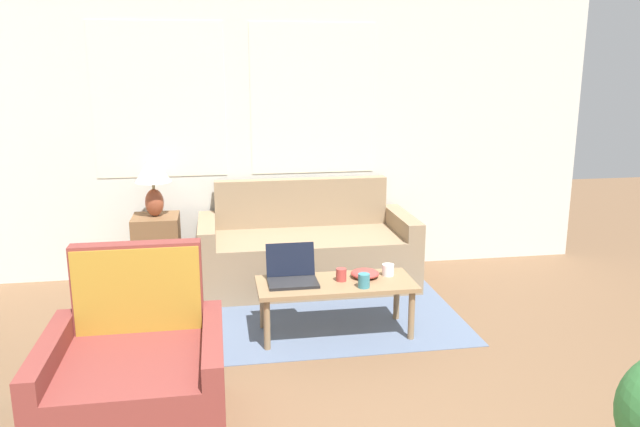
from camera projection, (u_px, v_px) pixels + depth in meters
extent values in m
cube|color=silver|center=(247.00, 129.00, 5.46)|extent=(6.27, 0.05, 2.60)
cube|color=white|center=(159.00, 101.00, 5.26)|extent=(1.10, 0.01, 1.30)
cube|color=white|center=(313.00, 99.00, 5.47)|extent=(1.10, 0.01, 1.30)
cube|color=slate|center=(323.00, 306.00, 4.88)|extent=(1.96, 1.78, 0.01)
cube|color=#937A5B|center=(307.00, 260.00, 5.31)|extent=(1.53, 0.81, 0.44)
cube|color=#937A5B|center=(302.00, 226.00, 5.59)|extent=(1.53, 0.12, 0.87)
cube|color=#937A5B|center=(208.00, 257.00, 5.16)|extent=(0.14, 0.81, 0.59)
cube|color=#937A5B|center=(402.00, 247.00, 5.43)|extent=(0.14, 0.81, 0.59)
cube|color=brown|center=(136.00, 396.00, 3.15)|extent=(0.69, 0.83, 0.42)
cube|color=brown|center=(141.00, 322.00, 3.44)|extent=(0.69, 0.10, 0.91)
cube|color=brown|center=(53.00, 392.00, 3.07)|extent=(0.10, 0.83, 0.54)
cube|color=brown|center=(215.00, 379.00, 3.20)|extent=(0.10, 0.83, 0.54)
cube|color=#A87F28|center=(138.00, 307.00, 3.37)|extent=(0.67, 0.01, 0.66)
cube|color=brown|center=(158.00, 251.00, 5.28)|extent=(0.38, 0.38, 0.61)
ellipsoid|color=brown|center=(154.00, 203.00, 5.18)|extent=(0.15, 0.15, 0.23)
cylinder|color=tan|center=(153.00, 185.00, 5.15)|extent=(0.02, 0.02, 0.06)
cone|color=white|center=(152.00, 168.00, 5.11)|extent=(0.29, 0.29, 0.24)
cube|color=#8E704C|center=(336.00, 284.00, 4.31)|extent=(1.09, 0.46, 0.03)
cylinder|color=#8E704C|center=(267.00, 325.00, 4.10)|extent=(0.04, 0.04, 0.35)
cylinder|color=#8E704C|center=(411.00, 315.00, 4.26)|extent=(0.04, 0.04, 0.35)
cylinder|color=#8E704C|center=(263.00, 305.00, 4.44)|extent=(0.04, 0.04, 0.35)
cylinder|color=#8E704C|center=(397.00, 297.00, 4.60)|extent=(0.04, 0.04, 0.35)
cube|color=black|center=(293.00, 283.00, 4.25)|extent=(0.34, 0.23, 0.02)
cube|color=black|center=(290.00, 259.00, 4.36)|extent=(0.34, 0.07, 0.23)
cylinder|color=white|center=(388.00, 270.00, 4.43)|extent=(0.08, 0.08, 0.08)
cylinder|color=#B23D38|center=(341.00, 275.00, 4.31)|extent=(0.07, 0.07, 0.09)
cylinder|color=teal|center=(364.00, 281.00, 4.18)|extent=(0.08, 0.08, 0.10)
ellipsoid|color=#B23D38|center=(365.00, 273.00, 4.39)|extent=(0.20, 0.20, 0.06)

